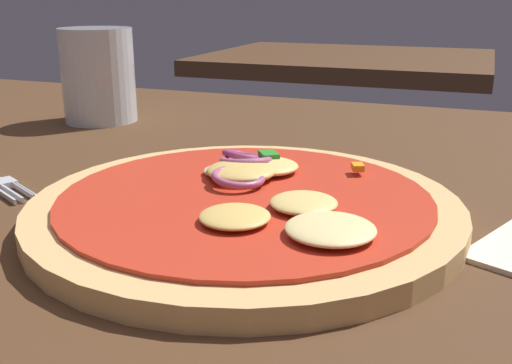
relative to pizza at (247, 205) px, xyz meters
name	(u,v)px	position (x,y,z in m)	size (l,w,h in m)	color
dining_table	(257,253)	(0.01, -0.01, -0.03)	(1.47, 0.94, 0.03)	#4C301C
pizza	(247,205)	(0.00, 0.00, 0.00)	(0.28, 0.28, 0.03)	tan
beer_glass	(98,77)	(-0.28, 0.23, 0.04)	(0.08, 0.08, 0.11)	silver
background_table	(348,62)	(-0.17, 1.08, -0.03)	(0.65, 0.53, 0.03)	#4C301C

